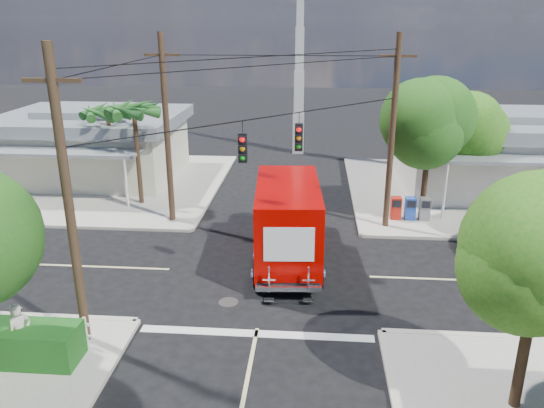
# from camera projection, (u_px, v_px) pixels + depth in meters

# --- Properties ---
(ground) EXTENTS (120.00, 120.00, 0.00)m
(ground) POSITION_uv_depth(u_px,v_px,m) (268.00, 273.00, 20.99)
(ground) COLOR black
(ground) RESTS_ON ground
(sidewalk_ne) EXTENTS (14.12, 14.12, 0.14)m
(sidewalk_ne) POSITION_uv_depth(u_px,v_px,m) (473.00, 193.00, 30.37)
(sidewalk_ne) COLOR #A6A196
(sidewalk_ne) RESTS_ON ground
(sidewalk_nw) EXTENTS (14.12, 14.12, 0.14)m
(sidewalk_nw) POSITION_uv_depth(u_px,v_px,m) (105.00, 184.00, 32.03)
(sidewalk_nw) COLOR #A6A196
(sidewalk_nw) RESTS_ON ground
(road_markings) EXTENTS (32.00, 32.00, 0.01)m
(road_markings) POSITION_uv_depth(u_px,v_px,m) (264.00, 291.00, 19.61)
(road_markings) COLOR beige
(road_markings) RESTS_ON ground
(building_ne) EXTENTS (11.80, 10.20, 4.50)m
(building_ne) POSITION_uv_depth(u_px,v_px,m) (502.00, 151.00, 30.53)
(building_ne) COLOR silver
(building_ne) RESTS_ON sidewalk_ne
(building_nw) EXTENTS (10.80, 10.20, 4.30)m
(building_nw) POSITION_uv_depth(u_px,v_px,m) (93.00, 143.00, 32.89)
(building_nw) COLOR beige
(building_nw) RESTS_ON sidewalk_nw
(radio_tower) EXTENTS (0.80, 0.80, 17.00)m
(radio_tower) POSITION_uv_depth(u_px,v_px,m) (299.00, 76.00, 37.90)
(radio_tower) COLOR silver
(radio_tower) RESTS_ON ground
(tree_ne_front) EXTENTS (4.21, 4.14, 6.66)m
(tree_ne_front) POSITION_uv_depth(u_px,v_px,m) (431.00, 124.00, 25.22)
(tree_ne_front) COLOR #422D1C
(tree_ne_front) RESTS_ON sidewalk_ne
(tree_ne_back) EXTENTS (3.77, 3.66, 5.82)m
(tree_ne_back) POSITION_uv_depth(u_px,v_px,m) (472.00, 128.00, 27.29)
(tree_ne_back) COLOR #422D1C
(tree_ne_back) RESTS_ON sidewalk_ne
(tree_se) EXTENTS (3.67, 3.54, 5.62)m
(tree_se) POSITION_uv_depth(u_px,v_px,m) (540.00, 268.00, 12.31)
(tree_se) COLOR #422D1C
(tree_se) RESTS_ON sidewalk_se
(palm_nw_front) EXTENTS (3.01, 3.08, 5.59)m
(palm_nw_front) POSITION_uv_depth(u_px,v_px,m) (134.00, 112.00, 26.95)
(palm_nw_front) COLOR #422D1C
(palm_nw_front) RESTS_ON sidewalk_nw
(palm_nw_back) EXTENTS (3.01, 3.08, 5.19)m
(palm_nw_back) POSITION_uv_depth(u_px,v_px,m) (108.00, 114.00, 28.64)
(palm_nw_back) COLOR #422D1C
(palm_nw_back) RESTS_ON sidewalk_nw
(utility_poles) EXTENTS (12.00, 10.68, 9.00)m
(utility_poles) POSITION_uv_depth(u_px,v_px,m) (232.00, 148.00, 21.08)
(utility_poles) COLOR #473321
(utility_poles) RESTS_ON ground
(vending_boxes) EXTENTS (1.90, 0.50, 1.10)m
(vending_boxes) POSITION_uv_depth(u_px,v_px,m) (410.00, 208.00, 26.10)
(vending_boxes) COLOR #B31C0F
(vending_boxes) RESTS_ON sidewalk_ne
(delivery_truck) EXTENTS (3.02, 8.08, 3.43)m
(delivery_truck) POSITION_uv_depth(u_px,v_px,m) (287.00, 219.00, 21.80)
(delivery_truck) COLOR black
(delivery_truck) RESTS_ON ground
(parked_car) EXTENTS (5.48, 2.79, 1.48)m
(parked_car) POSITION_uv_depth(u_px,v_px,m) (537.00, 238.00, 22.39)
(parked_car) COLOR silver
(parked_car) RESTS_ON ground
(pedestrian) EXTENTS (0.73, 0.78, 1.79)m
(pedestrian) POSITION_uv_depth(u_px,v_px,m) (21.00, 333.00, 15.13)
(pedestrian) COLOR beige
(pedestrian) RESTS_ON sidewalk_sw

